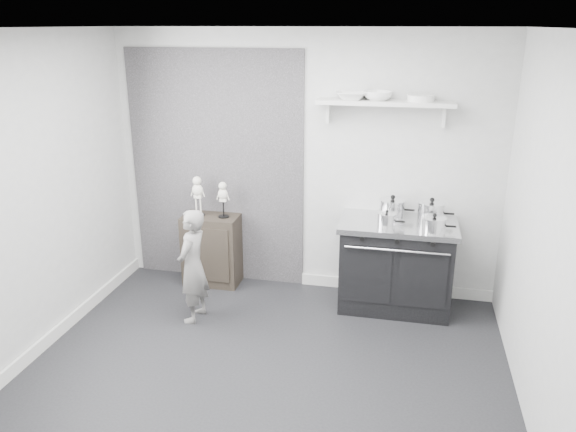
# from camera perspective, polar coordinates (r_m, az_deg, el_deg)

# --- Properties ---
(ground) EXTENTS (4.00, 4.00, 0.00)m
(ground) POSITION_cam_1_polar(r_m,az_deg,el_deg) (4.76, -2.72, -16.05)
(ground) COLOR black
(ground) RESTS_ON ground
(room_shell) EXTENTS (4.02, 3.62, 2.71)m
(room_shell) POSITION_cam_1_polar(r_m,az_deg,el_deg) (4.21, -3.72, 3.93)
(room_shell) COLOR #B1B1AF
(room_shell) RESTS_ON ground
(wall_shelf) EXTENTS (1.30, 0.26, 0.24)m
(wall_shelf) POSITION_cam_1_polar(r_m,az_deg,el_deg) (5.49, 9.83, 11.17)
(wall_shelf) COLOR silver
(wall_shelf) RESTS_ON room_shell
(stove) EXTENTS (1.13, 0.70, 0.91)m
(stove) POSITION_cam_1_polar(r_m,az_deg,el_deg) (5.70, 10.89, -4.85)
(stove) COLOR black
(stove) RESTS_ON ground
(side_cabinet) EXTENTS (0.60, 0.35, 0.78)m
(side_cabinet) POSITION_cam_1_polar(r_m,az_deg,el_deg) (6.19, -7.73, -3.41)
(side_cabinet) COLOR black
(side_cabinet) RESTS_ON ground
(child) EXTENTS (0.30, 0.43, 1.12)m
(child) POSITION_cam_1_polar(r_m,az_deg,el_deg) (5.39, -9.66, -5.04)
(child) COLOR slate
(child) RESTS_ON ground
(pot_back_left) EXTENTS (0.35, 0.26, 0.23)m
(pot_back_left) POSITION_cam_1_polar(r_m,az_deg,el_deg) (5.64, 10.55, 0.80)
(pot_back_left) COLOR silver
(pot_back_left) RESTS_ON stove
(pot_back_right) EXTENTS (0.35, 0.26, 0.24)m
(pot_back_right) POSITION_cam_1_polar(r_m,az_deg,el_deg) (5.59, 14.34, 0.43)
(pot_back_right) COLOR silver
(pot_back_right) RESTS_ON stove
(pot_front_right) EXTENTS (0.31, 0.22, 0.18)m
(pot_front_right) POSITION_cam_1_polar(r_m,az_deg,el_deg) (5.34, 14.62, -0.82)
(pot_front_right) COLOR silver
(pot_front_right) RESTS_ON stove
(pot_front_center) EXTENTS (0.26, 0.18, 0.17)m
(pot_front_center) POSITION_cam_1_polar(r_m,az_deg,el_deg) (5.37, 9.97, -0.38)
(pot_front_center) COLOR silver
(pot_front_center) RESTS_ON stove
(skeleton_full) EXTENTS (0.14, 0.09, 0.50)m
(skeleton_full) POSITION_cam_1_polar(r_m,az_deg,el_deg) (6.02, -9.16, 2.32)
(skeleton_full) COLOR silver
(skeleton_full) RESTS_ON side_cabinet
(skeleton_torso) EXTENTS (0.12, 0.08, 0.45)m
(skeleton_torso) POSITION_cam_1_polar(r_m,az_deg,el_deg) (5.94, -6.62, 1.93)
(skeleton_torso) COLOR silver
(skeleton_torso) RESTS_ON side_cabinet
(bowl_large) EXTENTS (0.30, 0.30, 0.07)m
(bowl_large) POSITION_cam_1_polar(r_m,az_deg,el_deg) (5.49, 6.45, 12.05)
(bowl_large) COLOR white
(bowl_large) RESTS_ON wall_shelf
(bowl_small) EXTENTS (0.27, 0.27, 0.08)m
(bowl_small) POSITION_cam_1_polar(r_m,az_deg,el_deg) (5.47, 9.11, 11.97)
(bowl_small) COLOR white
(bowl_small) RESTS_ON wall_shelf
(plate_stack) EXTENTS (0.25, 0.25, 0.06)m
(plate_stack) POSITION_cam_1_polar(r_m,az_deg,el_deg) (5.47, 13.33, 11.57)
(plate_stack) COLOR white
(plate_stack) RESTS_ON wall_shelf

